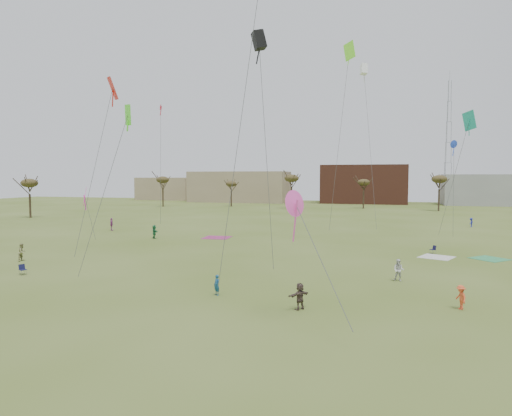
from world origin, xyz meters
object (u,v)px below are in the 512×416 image
(camp_chair_left, at_px, (23,272))
(radio_tower, at_px, (448,142))
(flyer_near_right, at_px, (217,285))
(camp_chair_right, at_px, (433,251))

(camp_chair_left, xyz_separation_m, radio_tower, (48.34, 121.15, 18.95))
(camp_chair_left, relative_size, radio_tower, 0.02)
(flyer_near_right, distance_m, camp_chair_left, 18.37)
(flyer_near_right, xyz_separation_m, camp_chair_right, (16.42, 22.63, -0.46))
(camp_chair_right, bearing_deg, camp_chair_left, -92.31)
(camp_chair_right, xyz_separation_m, radio_tower, (13.64, 100.24, 18.95))
(camp_chair_right, relative_size, radio_tower, 0.02)
(flyer_near_right, distance_m, radio_tower, 127.83)
(radio_tower, bearing_deg, camp_chair_left, -111.75)
(camp_chair_right, height_order, radio_tower, radio_tower)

